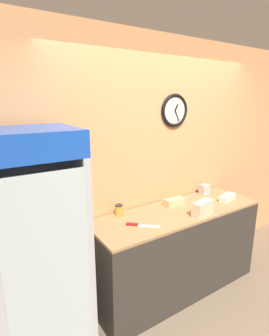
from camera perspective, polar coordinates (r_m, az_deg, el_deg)
name	(u,v)px	position (r m, az deg, el deg)	size (l,w,h in m)	color
wall_back	(158,165)	(2.93, 5.21, 0.75)	(5.20, 0.09, 2.70)	tan
prep_counter	(176,250)	(3.03, 9.11, -17.24)	(1.89, 0.61, 0.93)	#332D28
beverage_cooler	(35,242)	(2.19, -20.77, -14.87)	(0.64, 0.68, 1.87)	#B2B7BC
sandwich_stack_bottom	(203,212)	(2.74, 14.59, -9.20)	(0.26, 0.13, 0.07)	beige
sandwich_stack_middle	(203,205)	(2.71, 14.69, -7.76)	(0.26, 0.14, 0.07)	beige
sandwich_flat_left	(227,197)	(3.22, 19.58, -6.07)	(0.26, 0.16, 0.06)	beige
sandwich_flat_right	(174,202)	(2.93, 8.67, -7.28)	(0.23, 0.10, 0.08)	tan
chefs_knife	(138,225)	(2.46, 0.78, -12.29)	(0.27, 0.23, 0.02)	silver
condiment_jar	(119,210)	(2.65, -3.39, -9.13)	(0.08, 0.08, 0.11)	gold
napkin_dispenser	(204,189)	(3.33, 14.96, -4.50)	(0.11, 0.09, 0.12)	#B7B2AD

